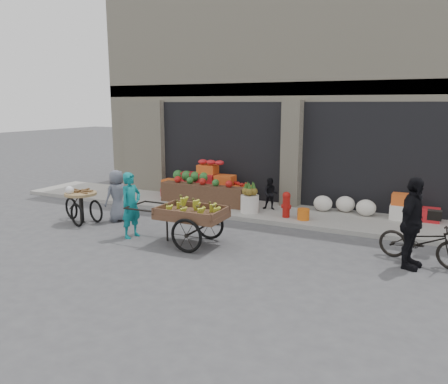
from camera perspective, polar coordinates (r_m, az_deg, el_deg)
The scene contains 15 objects.
ground at distance 9.10m, azimuth -1.25°, elevation -8.90°, with size 80.00×80.00×0.00m, color #424244.
sidewalk at distance 12.70m, azimuth 7.37°, elevation -2.79°, with size 18.00×2.20×0.12m, color gray.
building at distance 16.09m, azimuth 12.39°, elevation 11.94°, with size 14.00×6.45×7.00m.
fruit_display at distance 13.80m, azimuth -1.96°, elevation 1.04°, with size 3.10×1.12×1.24m.
pineapple_bin at distance 12.43m, azimuth 3.38°, elevation -1.55°, with size 0.52×0.52×0.50m, color silver.
fire_hydrant at distance 11.98m, azimuth 8.14°, elevation -1.50°, with size 0.22×0.22×0.71m.
orange_bucket at distance 11.85m, azimuth 10.33°, elevation -2.88°, with size 0.32×0.32×0.30m, color orange.
right_bay_goods at distance 12.63m, azimuth 19.60°, elevation -1.82°, with size 3.35×0.60×0.70m.
seated_person at distance 12.79m, azimuth 6.10°, elevation -0.25°, with size 0.45×0.35×0.93m, color black.
banana_cart at distance 9.90m, azimuth -4.54°, elevation -2.51°, with size 2.59×1.15×1.07m.
vendor_woman at distance 10.65m, azimuth -12.04°, elevation -1.69°, with size 0.58×0.38×1.58m, color #10787C.
tricycle_cart at distance 12.34m, azimuth -18.18°, elevation -1.28°, with size 1.46×1.04×0.95m.
vendor_grey at distance 12.23m, azimuth -13.78°, elevation -0.47°, with size 0.69×0.45×1.42m, color slate.
bicycle at distance 9.68m, azimuth 24.45°, elevation -5.90°, with size 0.60×1.72×0.90m, color black.
cyclist at distance 9.18m, azimuth 23.33°, elevation -3.77°, with size 1.06×0.44×1.81m, color black.
Camera 1 is at (3.97, -7.55, 3.17)m, focal length 35.00 mm.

